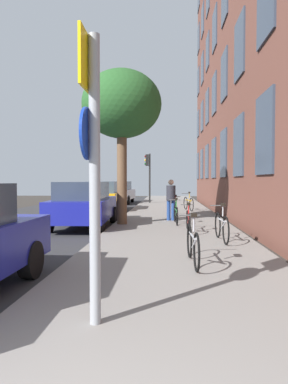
# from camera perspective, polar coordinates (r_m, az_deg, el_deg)

# --- Properties ---
(ground_plane) EXTENTS (41.80, 41.80, 0.00)m
(ground_plane) POSITION_cam_1_polar(r_m,az_deg,el_deg) (15.98, -8.09, -4.08)
(ground_plane) COLOR #332D28
(road_asphalt) EXTENTS (7.00, 38.00, 0.01)m
(road_asphalt) POSITION_cam_1_polar(r_m,az_deg,el_deg) (16.54, -15.24, -3.91)
(road_asphalt) COLOR #2D2D30
(road_asphalt) RESTS_ON ground
(sidewalk) EXTENTS (4.20, 38.00, 0.12)m
(sidewalk) POSITION_cam_1_polar(r_m,az_deg,el_deg) (15.62, 4.60, -3.99)
(sidewalk) COLOR gray
(sidewalk) RESTS_ON ground
(sign_post) EXTENTS (0.16, 0.60, 3.10)m
(sign_post) POSITION_cam_1_polar(r_m,az_deg,el_deg) (3.62, -8.84, 6.37)
(sign_post) COLOR gray
(sign_post) RESTS_ON sidewalk
(traffic_light) EXTENTS (0.43, 0.24, 3.45)m
(traffic_light) POSITION_cam_1_polar(r_m,az_deg,el_deg) (23.47, 0.72, 3.93)
(traffic_light) COLOR black
(traffic_light) RESTS_ON sidewalk
(tree_near) EXTENTS (2.82, 2.82, 5.47)m
(tree_near) POSITION_cam_1_polar(r_m,az_deg,el_deg) (12.23, -3.82, 14.50)
(tree_near) COLOR brown
(tree_near) RESTS_ON sidewalk
(bicycle_0) EXTENTS (0.42, 1.73, 0.96)m
(bicycle_0) POSITION_cam_1_polar(r_m,az_deg,el_deg) (6.30, 8.35, -8.80)
(bicycle_0) COLOR black
(bicycle_0) RESTS_ON sidewalk
(bicycle_1) EXTENTS (0.42, 1.72, 0.98)m
(bicycle_1) POSITION_cam_1_polar(r_m,az_deg,el_deg) (8.81, 13.14, -5.70)
(bicycle_1) COLOR black
(bicycle_1) RESTS_ON sidewalk
(bicycle_2) EXTENTS (0.42, 1.66, 0.90)m
(bicycle_2) POSITION_cam_1_polar(r_m,az_deg,el_deg) (10.24, 7.58, -4.81)
(bicycle_2) COLOR black
(bicycle_2) RESTS_ON sidewalk
(bicycle_3) EXTENTS (0.42, 1.71, 0.94)m
(bicycle_3) POSITION_cam_1_polar(r_m,az_deg,el_deg) (12.10, 5.47, -3.68)
(bicycle_3) COLOR black
(bicycle_3) RESTS_ON sidewalk
(bicycle_4) EXTENTS (0.42, 1.66, 0.94)m
(bicycle_4) POSITION_cam_1_polar(r_m,az_deg,el_deg) (14.66, 5.44, -2.70)
(bicycle_4) COLOR black
(bicycle_4) RESTS_ON sidewalk
(bicycle_5) EXTENTS (0.54, 1.74, 0.98)m
(bicycle_5) POSITION_cam_1_polar(r_m,az_deg,el_deg) (17.59, 7.61, -1.89)
(bicycle_5) COLOR black
(bicycle_5) RESTS_ON sidewalk
(pedestrian_0) EXTENTS (0.49, 0.49, 1.60)m
(pedestrian_0) POSITION_cam_1_polar(r_m,az_deg,el_deg) (13.06, 4.63, -0.87)
(pedestrian_0) COLOR navy
(pedestrian_0) RESTS_ON sidewalk
(car_1) EXTENTS (2.03, 4.16, 1.62)m
(car_1) POSITION_cam_1_polar(r_m,az_deg,el_deg) (12.00, -10.25, -2.05)
(car_1) COLOR navy
(car_1) RESTS_ON road_asphalt
(car_2) EXTENTS (1.82, 4.03, 1.62)m
(car_2) POSITION_cam_1_polar(r_m,az_deg,el_deg) (18.27, -6.83, -0.68)
(car_2) COLOR orange
(car_2) RESTS_ON road_asphalt
(car_3) EXTENTS (2.05, 4.53, 1.62)m
(car_3) POSITION_cam_1_polar(r_m,az_deg,el_deg) (24.43, -4.38, -0.01)
(car_3) COLOR #B7B7BC
(car_3) RESTS_ON road_asphalt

